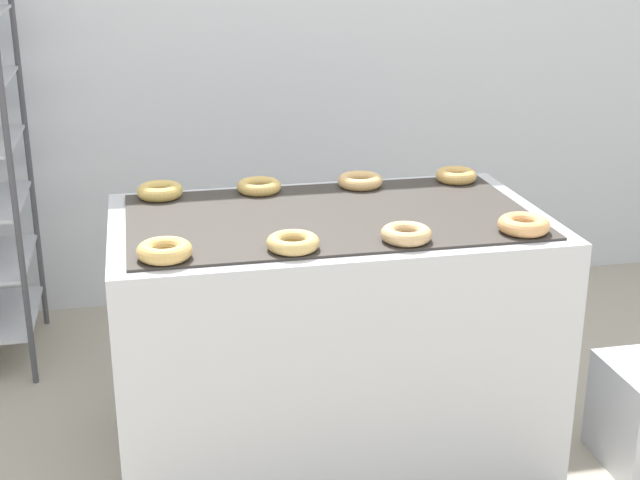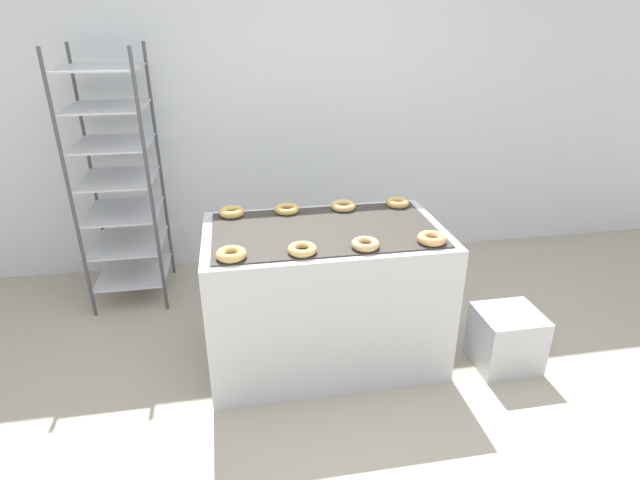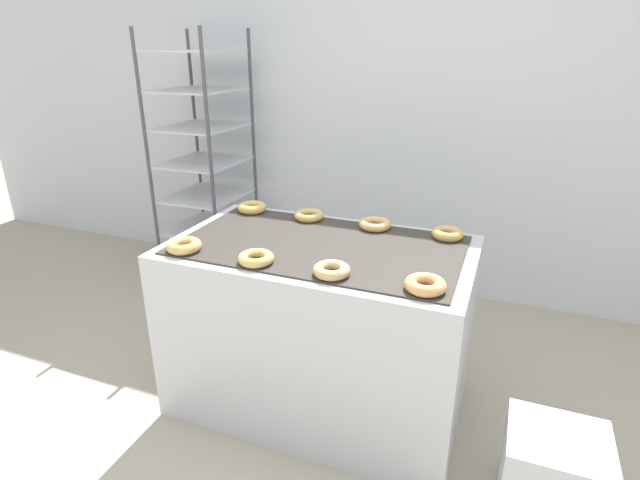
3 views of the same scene
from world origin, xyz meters
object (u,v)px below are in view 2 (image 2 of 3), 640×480
Objects in this scene: donut_far_left at (232,212)px; donut_far_right at (397,203)px; fryer_machine at (324,294)px; baking_rack_cart at (119,179)px; donut_far_midleft at (287,209)px; donut_near_midleft at (302,249)px; donut_near_midright at (365,244)px; glaze_bin at (506,339)px; donut_near_right at (432,238)px; donut_far_midright at (343,206)px; donut_near_left at (231,254)px.

donut_far_left reaches higher than donut_far_right.
fryer_machine is at bearing -151.01° from donut_far_right.
donut_far_midleft is (1.11, -0.71, -0.04)m from baking_rack_cart.
donut_near_midleft is 0.33m from donut_near_midright.
baking_rack_cart is at bearing 147.51° from donut_far_midleft.
donut_far_left reaches higher than glaze_bin.
donut_far_right is at bearing -0.73° from donut_far_left.
donut_far_right is at bearing 28.99° from fryer_machine.
donut_far_midright is at bearing 121.47° from donut_near_right.
donut_near_left reaches higher than donut_near_midleft.
donut_near_right reaches higher than fryer_machine.
fryer_machine is 0.75m from donut_near_right.
donut_far_midright is at bearing -0.67° from donut_far_left.
donut_far_left is at bearing 138.95° from donut_near_midright.
donut_near_left is 0.69m from donut_far_midleft.
donut_far_midright is at bearing 179.15° from donut_far_right.
donut_far_left is (-0.68, 0.59, 0.00)m from donut_near_midright.
donut_near_right is (0.53, -0.28, 0.45)m from fryer_machine.
donut_near_midright is at bearing -41.72° from baking_rack_cart.
donut_far_left reaches higher than fryer_machine.
donut_far_left is (0.01, 0.59, -0.00)m from donut_near_left.
donut_near_midleft is at bearing -88.97° from donut_far_midleft.
donut_near_right is 1.02× the size of donut_far_midleft.
donut_near_right is (1.82, -1.29, -0.04)m from baking_rack_cart.
donut_near_left is 0.69m from donut_near_midright.
donut_far_midright is (-0.35, 0.58, -0.00)m from donut_near_right.
glaze_bin is at bearing -1.05° from donut_near_right.
glaze_bin is 2.39× the size of donut_far_left.
donut_far_midleft is at bearing 120.26° from donut_near_midright.
donut_near_right is (1.05, 0.01, -0.00)m from donut_near_left.
donut_far_midright is at bearing 88.85° from donut_near_midright.
donut_far_right reaches higher than donut_far_midleft.
donut_far_midleft is at bearing 59.70° from donut_near_left.
glaze_bin is at bearing -25.45° from donut_far_midleft.
donut_far_left is at bearing 179.33° from donut_far_midright.
donut_near_right is (0.70, 0.01, 0.00)m from donut_near_midleft.
donut_near_right reaches higher than donut_far_right.
donut_near_midleft is 0.98× the size of donut_far_left.
glaze_bin is 0.88m from donut_near_right.
donut_near_midright reaches higher than fryer_machine.
donut_far_midright is at bearing 59.55° from donut_near_midleft.
donut_near_right is at bearing 178.95° from glaze_bin.
donut_near_right and donut_far_left have the same top height.
glaze_bin is at bearing -0.09° from donut_near_midleft.
donut_near_left is at bearing -179.56° from donut_near_right.
donut_near_left is (0.76, -1.30, -0.04)m from baking_rack_cart.
donut_near_right is 1.20m from donut_far_left.
donut_near_midleft is at bearing -140.18° from donut_far_right.
donut_near_left reaches higher than donut_far_midright.
baking_rack_cart is at bearing 144.63° from donut_near_right.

